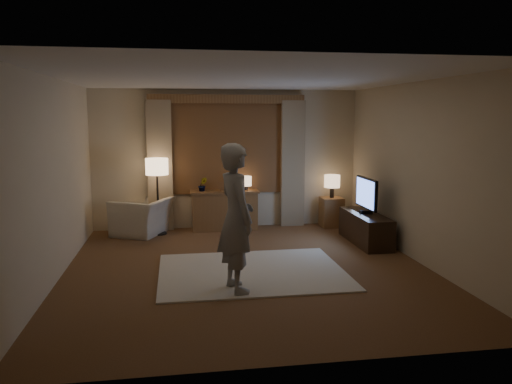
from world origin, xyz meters
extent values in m
cube|color=brown|center=(0.00, 0.00, -0.01)|extent=(5.00, 5.50, 0.02)
cube|color=silver|center=(0.00, 0.00, 2.61)|extent=(5.00, 5.50, 0.02)
cube|color=beige|center=(0.00, 2.76, 1.30)|extent=(5.00, 0.02, 2.60)
cube|color=beige|center=(0.00, -2.76, 1.30)|extent=(5.00, 0.02, 2.60)
cube|color=beige|center=(-2.51, 0.00, 1.30)|extent=(0.02, 5.50, 2.60)
cube|color=beige|center=(2.51, 0.00, 1.30)|extent=(0.02, 5.50, 2.60)
cube|color=black|center=(0.00, 2.73, 1.55)|extent=(2.00, 0.01, 1.70)
cube|color=brown|center=(0.00, 2.72, 1.55)|extent=(2.08, 0.04, 1.78)
cube|color=tan|center=(-1.25, 2.65, 1.20)|extent=(0.45, 0.12, 2.40)
cube|color=tan|center=(1.25, 2.65, 1.20)|extent=(0.45, 0.12, 2.40)
cube|color=brown|center=(0.00, 2.67, 2.42)|extent=(2.90, 0.14, 0.16)
cube|color=beige|center=(0.03, -0.15, 0.01)|extent=(2.50, 2.00, 0.02)
cube|color=brown|center=(-0.08, 2.50, 0.35)|extent=(1.20, 0.40, 0.70)
cube|color=brown|center=(-0.08, 2.50, 0.80)|extent=(0.16, 0.02, 0.20)
imported|color=#999999|center=(-0.48, 2.50, 0.85)|extent=(0.16, 0.13, 0.30)
cylinder|color=black|center=(0.32, 2.50, 0.76)|extent=(0.08, 0.08, 0.12)
cylinder|color=#FFCD99|center=(0.32, 2.50, 0.91)|extent=(0.22, 0.22, 0.18)
cylinder|color=black|center=(-1.29, 2.33, 0.01)|extent=(0.29, 0.29, 0.03)
cylinder|color=black|center=(-1.29, 2.33, 0.54)|extent=(0.04, 0.04, 1.09)
cylinder|color=#FFCD99|center=(-1.29, 2.33, 1.22)|extent=(0.40, 0.40, 0.29)
imported|color=beige|center=(-1.57, 2.39, 0.32)|extent=(1.20, 1.27, 0.65)
cube|color=brown|center=(1.98, 2.45, 0.28)|extent=(0.40, 0.40, 0.56)
cylinder|color=black|center=(1.98, 2.45, 0.66)|extent=(0.08, 0.08, 0.20)
cylinder|color=#FFCD99|center=(1.98, 2.45, 0.88)|extent=(0.30, 0.30, 0.24)
cube|color=black|center=(2.15, 1.13, 0.25)|extent=(0.45, 1.40, 0.50)
cube|color=black|center=(2.15, 1.13, 0.53)|extent=(0.20, 0.09, 0.06)
cube|color=black|center=(2.15, 1.13, 0.85)|extent=(0.05, 0.83, 0.51)
cube|color=#5578E7|center=(2.12, 1.13, 0.85)|extent=(0.00, 0.77, 0.46)
imported|color=#A19B94|center=(-0.26, -0.85, 0.91)|extent=(0.57, 0.73, 1.78)
camera|label=1|loc=(-0.95, -6.63, 2.10)|focal=35.00mm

